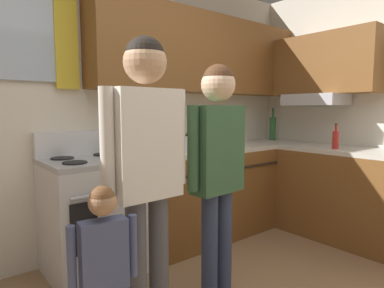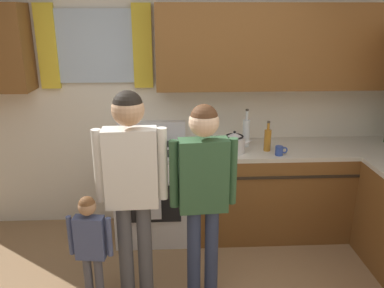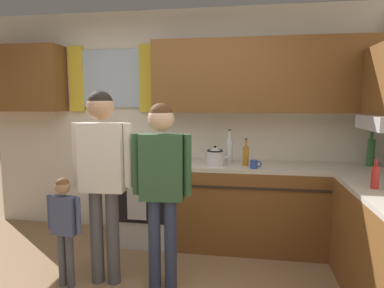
{
  "view_description": "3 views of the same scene",
  "coord_description": "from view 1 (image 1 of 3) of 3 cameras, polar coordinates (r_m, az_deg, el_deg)",
  "views": [
    {
      "loc": [
        -1.21,
        -0.91,
        1.28
      ],
      "look_at": [
        0.27,
        0.92,
        1.03
      ],
      "focal_mm": 31.06,
      "sensor_mm": 36.0,
      "label": 1
    },
    {
      "loc": [
        -0.01,
        -1.98,
        2.13
      ],
      "look_at": [
        0.13,
        0.79,
        1.2
      ],
      "focal_mm": 36.67,
      "sensor_mm": 36.0,
      "label": 2
    },
    {
      "loc": [
        0.87,
        -2.02,
        1.56
      ],
      "look_at": [
        0.38,
        1.01,
        1.17
      ],
      "focal_mm": 31.45,
      "sensor_mm": 36.0,
      "label": 3
    }
  ],
  "objects": [
    {
      "name": "small_child",
      "position": [
        1.65,
        -14.87,
        -18.96
      ],
      "size": [
        0.32,
        0.13,
        0.94
      ],
      "color": "#4C4C56",
      "rests_on": "ground"
    },
    {
      "name": "back_wall_unit",
      "position": [
        3.02,
        -13.71,
        10.47
      ],
      "size": [
        4.6,
        0.42,
        2.6
      ],
      "color": "silver",
      "rests_on": "ground"
    },
    {
      "name": "bottle_wine_green",
      "position": [
        4.21,
        13.68,
        2.73
      ],
      "size": [
        0.08,
        0.08,
        0.39
      ],
      "color": "#2D6633",
      "rests_on": "kitchen_counter_run"
    },
    {
      "name": "stovetop_kettle",
      "position": [
        2.93,
        -1.91,
        0.43
      ],
      "size": [
        0.27,
        0.2,
        0.21
      ],
      "color": "silver",
      "rests_on": "kitchen_counter_run"
    },
    {
      "name": "kitchen_counter_run",
      "position": [
        3.49,
        14.75,
        -7.94
      ],
      "size": [
        2.17,
        2.18,
        0.9
      ],
      "color": "brown",
      "rests_on": "ground"
    },
    {
      "name": "mug_cobalt_blue",
      "position": [
        3.12,
        5.07,
        -0.21
      ],
      "size": [
        0.11,
        0.07,
        0.08
      ],
      "color": "#2D479E",
      "rests_on": "kitchen_counter_run"
    },
    {
      "name": "adult_in_plaid",
      "position": [
        2.07,
        4.41,
        -2.47
      ],
      "size": [
        0.48,
        0.21,
        1.55
      ],
      "color": "#2D3856",
      "rests_on": "ground"
    },
    {
      "name": "bottle_sauce_red",
      "position": [
        3.45,
        23.43,
        0.75
      ],
      "size": [
        0.06,
        0.06,
        0.25
      ],
      "color": "red",
      "rests_on": "kitchen_counter_run"
    },
    {
      "name": "bottle_oil_amber",
      "position": [
        3.15,
        2.35,
        1.07
      ],
      "size": [
        0.06,
        0.06,
        0.29
      ],
      "color": "#B27223",
      "rests_on": "kitchen_counter_run"
    },
    {
      "name": "stove_oven",
      "position": [
        2.76,
        -16.77,
        -11.36
      ],
      "size": [
        0.68,
        0.67,
        1.1
      ],
      "color": "silver",
      "rests_on": "ground"
    },
    {
      "name": "adult_holding_child",
      "position": [
        1.76,
        -7.84,
        -1.97
      ],
      "size": [
        0.51,
        0.22,
        1.65
      ],
      "color": "#4C4C51",
      "rests_on": "ground"
    },
    {
      "name": "bottle_tall_clear",
      "position": [
        3.15,
        -1.76,
        1.65
      ],
      "size": [
        0.07,
        0.07,
        0.37
      ],
      "color": "silver",
      "rests_on": "kitchen_counter_run"
    }
  ]
}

